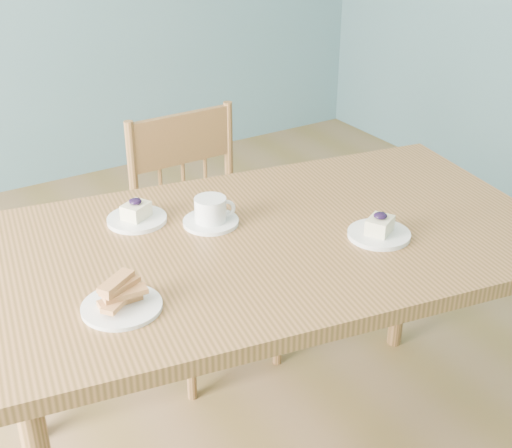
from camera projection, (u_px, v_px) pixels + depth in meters
name	position (u px, v px, depth m)	size (l,w,h in m)	color
room	(177.00, 56.00, 1.72)	(5.01, 5.01, 2.71)	olive
dining_table	(273.00, 261.00, 2.03)	(1.69, 1.14, 0.84)	#966239
dining_chair	(204.00, 243.00, 2.66)	(0.44, 0.42, 0.96)	#966239
cheesecake_plate_near	(379.00, 230.00, 1.97)	(0.17, 0.17, 0.07)	white
cheesecake_plate_far	(137.00, 216.00, 2.05)	(0.17, 0.17, 0.07)	white
coffee_cup	(211.00, 213.00, 2.03)	(0.16, 0.16, 0.08)	white
biscotti_plate	(121.00, 300.00, 1.66)	(0.19, 0.19, 0.08)	white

